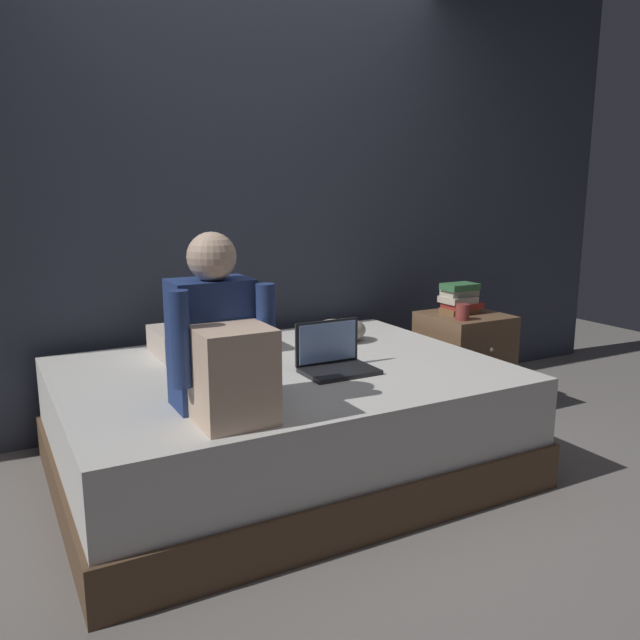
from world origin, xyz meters
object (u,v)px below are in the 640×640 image
object	(u,v)px
bed	(282,420)
book_stack	(460,299)
nightstand	(463,363)
laptop	(334,359)
mug	(462,312)
person_sitting	(220,345)
clothes_pile	(335,331)
pillow	(211,338)

from	to	relation	value
bed	book_stack	distance (m)	1.38
nightstand	bed	bearing A→B (deg)	-169.54
nightstand	laptop	xyz separation A→B (m)	(-1.11, -0.40, 0.26)
laptop	mug	world-z (taller)	laptop
person_sitting	mug	distance (m)	1.70
bed	person_sitting	distance (m)	0.79
nightstand	person_sitting	size ratio (longest dim) A/B	0.90
person_sitting	book_stack	distance (m)	1.86
book_stack	clothes_pile	xyz separation A→B (m)	(-0.82, 0.05, -0.12)
nightstand	book_stack	size ratio (longest dim) A/B	2.68
nightstand	pillow	bearing A→B (deg)	171.94
nightstand	laptop	size ratio (longest dim) A/B	1.85
bed	pillow	bearing A→B (deg)	112.12
pillow	person_sitting	bearing A→B (deg)	-106.43
laptop	mug	size ratio (longest dim) A/B	3.56
bed	clothes_pile	xyz separation A→B (m)	(0.47, 0.32, 0.31)
bed	nightstand	xyz separation A→B (m)	(1.30, 0.24, 0.05)
nightstand	clothes_pile	bearing A→B (deg)	174.32
person_sitting	pillow	distance (m)	0.93
clothes_pile	bed	bearing A→B (deg)	-145.40
bed	clothes_pile	distance (m)	0.65
nightstand	clothes_pile	xyz separation A→B (m)	(-0.83, 0.08, 0.27)
book_stack	mug	xyz separation A→B (m)	(-0.11, -0.16, -0.04)
laptop	clothes_pile	xyz separation A→B (m)	(0.28, 0.49, 0.00)
nightstand	mug	world-z (taller)	mug
laptop	pillow	world-z (taller)	laptop
person_sitting	laptop	world-z (taller)	person_sitting
mug	clothes_pile	size ratio (longest dim) A/B	0.30
nightstand	person_sitting	world-z (taller)	person_sitting
nightstand	book_stack	distance (m)	0.39
person_sitting	bed	bearing A→B (deg)	43.88
mug	clothes_pile	distance (m)	0.73
pillow	clothes_pile	world-z (taller)	pillow
person_sitting	clothes_pile	bearing A→B (deg)	39.41
laptop	book_stack	distance (m)	1.19
bed	pillow	world-z (taller)	pillow
pillow	mug	size ratio (longest dim) A/B	6.22
bed	pillow	distance (m)	0.58
mug	person_sitting	bearing A→B (deg)	-161.35
clothes_pile	person_sitting	bearing A→B (deg)	-140.59
person_sitting	pillow	world-z (taller)	person_sitting
nightstand	person_sitting	distance (m)	1.92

